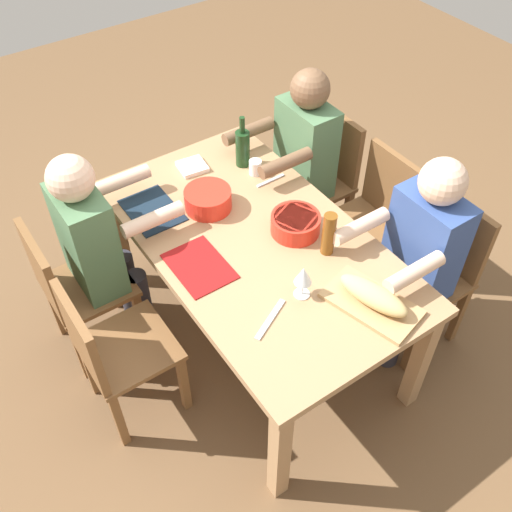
% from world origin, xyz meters
% --- Properties ---
extents(ground_plane, '(8.00, 8.00, 0.00)m').
position_xyz_m(ground_plane, '(0.00, 0.00, 0.00)').
color(ground_plane, brown).
extents(dining_table, '(1.65, 0.93, 0.74)m').
position_xyz_m(dining_table, '(0.00, 0.00, 0.65)').
color(dining_table, '#A87F56').
rests_on(dining_table, ground_plane).
extents(chair_near_left, '(0.40, 0.40, 0.85)m').
position_xyz_m(chair_near_left, '(-0.46, -0.79, 0.48)').
color(chair_near_left, brown).
rests_on(chair_near_left, ground_plane).
extents(diner_near_left, '(0.41, 0.53, 1.20)m').
position_xyz_m(diner_near_left, '(-0.46, -0.60, 0.70)').
color(diner_near_left, '#2D2D38').
rests_on(diner_near_left, ground_plane).
extents(chair_far_right, '(0.40, 0.40, 0.85)m').
position_xyz_m(chair_far_right, '(0.46, 0.79, 0.48)').
color(chair_far_right, brown).
rests_on(chair_far_right, ground_plane).
extents(diner_far_right, '(0.41, 0.53, 1.20)m').
position_xyz_m(diner_far_right, '(0.46, 0.60, 0.70)').
color(diner_far_right, '#2D2D38').
rests_on(diner_far_right, ground_plane).
extents(chair_far_left, '(0.40, 0.40, 0.85)m').
position_xyz_m(chair_far_left, '(-0.46, 0.79, 0.48)').
color(chair_far_left, brown).
rests_on(chair_far_left, ground_plane).
extents(diner_far_left, '(0.41, 0.53, 1.20)m').
position_xyz_m(diner_far_left, '(-0.46, 0.60, 0.70)').
color(diner_far_left, '#2D2D38').
rests_on(diner_far_left, ground_plane).
extents(chair_near_center, '(0.40, 0.40, 0.85)m').
position_xyz_m(chair_near_center, '(0.00, -0.79, 0.48)').
color(chair_near_center, brown).
rests_on(chair_near_center, ground_plane).
extents(chair_far_center, '(0.40, 0.40, 0.85)m').
position_xyz_m(chair_far_center, '(0.00, 0.79, 0.48)').
color(chair_far_center, brown).
rests_on(chair_far_center, ground_plane).
extents(serving_bowl_greens, '(0.23, 0.23, 0.10)m').
position_xyz_m(serving_bowl_greens, '(-0.32, -0.07, 0.80)').
color(serving_bowl_greens, red).
rests_on(serving_bowl_greens, dining_table).
extents(serving_bowl_fruit, '(0.23, 0.23, 0.09)m').
position_xyz_m(serving_bowl_fruit, '(0.06, 0.19, 0.79)').
color(serving_bowl_fruit, red).
rests_on(serving_bowl_fruit, dining_table).
extents(cutting_board, '(0.44, 0.31, 0.02)m').
position_xyz_m(cutting_board, '(0.60, 0.18, 0.75)').
color(cutting_board, tan).
rests_on(cutting_board, dining_table).
extents(bread_loaf, '(0.34, 0.19, 0.09)m').
position_xyz_m(bread_loaf, '(0.60, 0.18, 0.81)').
color(bread_loaf, tan).
rests_on(bread_loaf, cutting_board).
extents(wine_bottle, '(0.08, 0.08, 0.29)m').
position_xyz_m(wine_bottle, '(-0.52, 0.27, 0.85)').
color(wine_bottle, '#193819').
rests_on(wine_bottle, dining_table).
extents(beer_bottle, '(0.06, 0.06, 0.22)m').
position_xyz_m(beer_bottle, '(0.25, 0.22, 0.85)').
color(beer_bottle, brown).
rests_on(beer_bottle, dining_table).
extents(wine_glass, '(0.08, 0.08, 0.17)m').
position_xyz_m(wine_glass, '(0.39, -0.03, 0.86)').
color(wine_glass, silver).
rests_on(wine_glass, dining_table).
extents(placemat_near_left, '(0.32, 0.23, 0.01)m').
position_xyz_m(placemat_near_left, '(-0.46, -0.31, 0.74)').
color(placemat_near_left, '#142333').
rests_on(placemat_near_left, dining_table).
extents(cup_far_left, '(0.07, 0.07, 0.08)m').
position_xyz_m(cup_far_left, '(-0.41, 0.28, 0.78)').
color(cup_far_left, white).
rests_on(cup_far_left, dining_table).
extents(fork_far_left, '(0.02, 0.17, 0.01)m').
position_xyz_m(fork_far_left, '(-0.32, 0.31, 0.74)').
color(fork_far_left, silver).
rests_on(fork_far_left, dining_table).
extents(placemat_near_center, '(0.32, 0.23, 0.01)m').
position_xyz_m(placemat_near_center, '(0.00, -0.31, 0.74)').
color(placemat_near_center, maroon).
rests_on(placemat_near_center, dining_table).
extents(carving_knife, '(0.13, 0.22, 0.01)m').
position_xyz_m(carving_knife, '(0.42, -0.22, 0.74)').
color(carving_knife, silver).
rests_on(carving_knife, dining_table).
extents(napkin_stack, '(0.16, 0.16, 0.02)m').
position_xyz_m(napkin_stack, '(-0.64, 0.03, 0.75)').
color(napkin_stack, white).
rests_on(napkin_stack, dining_table).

